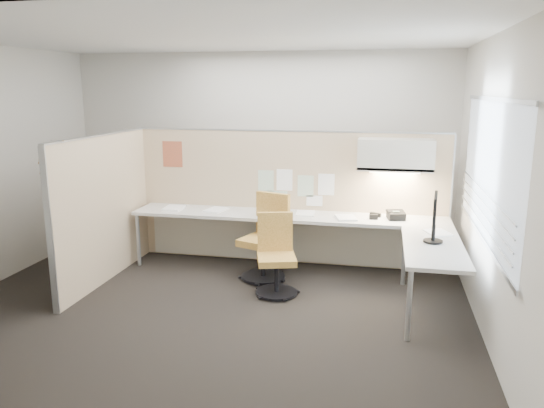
% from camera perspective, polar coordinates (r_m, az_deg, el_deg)
% --- Properties ---
extents(floor, '(5.50, 4.50, 0.01)m').
position_cam_1_polar(floor, '(5.92, -6.42, -10.60)').
color(floor, black).
rests_on(floor, ground).
extents(ceiling, '(5.50, 4.50, 0.01)m').
position_cam_1_polar(ceiling, '(5.48, -7.16, 17.58)').
color(ceiling, white).
rests_on(ceiling, wall_back).
extents(wall_back, '(5.50, 0.02, 2.80)m').
position_cam_1_polar(wall_back, '(7.67, -1.38, 5.64)').
color(wall_back, beige).
rests_on(wall_back, ground).
extents(wall_front, '(5.50, 0.02, 2.80)m').
position_cam_1_polar(wall_front, '(3.52, -18.55, -3.08)').
color(wall_front, beige).
rests_on(wall_front, ground).
extents(wall_right, '(0.02, 4.50, 2.80)m').
position_cam_1_polar(wall_right, '(5.33, 22.48, 1.72)').
color(wall_right, beige).
rests_on(wall_right, ground).
extents(window_pane, '(0.01, 2.80, 1.30)m').
position_cam_1_polar(window_pane, '(5.31, 22.34, 3.32)').
color(window_pane, '#ACB8C7').
rests_on(window_pane, wall_right).
extents(partition_back, '(4.10, 0.06, 1.75)m').
position_cam_1_polar(partition_back, '(7.02, 1.79, 0.66)').
color(partition_back, tan).
rests_on(partition_back, floor).
extents(partition_left, '(0.06, 2.20, 1.75)m').
position_cam_1_polar(partition_left, '(6.69, -17.52, -0.50)').
color(partition_left, tan).
rests_on(partition_left, floor).
extents(desk, '(4.00, 2.07, 0.73)m').
position_cam_1_polar(desk, '(6.57, 4.31, -2.64)').
color(desk, beige).
rests_on(desk, floor).
extents(overhead_bin, '(0.90, 0.36, 0.38)m').
position_cam_1_polar(overhead_bin, '(6.60, 13.15, 5.19)').
color(overhead_bin, beige).
rests_on(overhead_bin, partition_back).
extents(task_light_strip, '(0.60, 0.06, 0.02)m').
position_cam_1_polar(task_light_strip, '(6.63, 13.06, 3.39)').
color(task_light_strip, '#FFEABF').
rests_on(task_light_strip, overhead_bin).
extents(pinned_papers, '(1.01, 0.00, 0.47)m').
position_cam_1_polar(pinned_papers, '(6.94, 2.40, 1.85)').
color(pinned_papers, '#8CBF8C').
rests_on(pinned_papers, partition_back).
extents(poster, '(0.28, 0.00, 0.35)m').
position_cam_1_polar(poster, '(7.35, -10.65, 5.29)').
color(poster, '#F9541F').
rests_on(poster, partition_back).
extents(chair_left, '(0.62, 0.63, 1.03)m').
position_cam_1_polar(chair_left, '(6.50, -0.61, -3.89)').
color(chair_left, black).
rests_on(chair_left, floor).
extents(chair_right, '(0.52, 0.54, 0.90)m').
position_cam_1_polar(chair_right, '(6.04, 0.44, -5.75)').
color(chair_right, black).
rests_on(chair_right, floor).
extents(monitor, '(0.20, 0.48, 0.50)m').
position_cam_1_polar(monitor, '(5.69, 17.09, -1.17)').
color(monitor, black).
rests_on(monitor, desk).
extents(phone, '(0.25, 0.23, 0.12)m').
position_cam_1_polar(phone, '(6.63, 13.15, -1.18)').
color(phone, black).
rests_on(phone, desk).
extents(stapler, '(0.14, 0.09, 0.05)m').
position_cam_1_polar(stapler, '(6.72, 11.06, -1.14)').
color(stapler, black).
rests_on(stapler, desk).
extents(tape_dispenser, '(0.11, 0.08, 0.06)m').
position_cam_1_polar(tape_dispenser, '(6.59, 10.87, -1.36)').
color(tape_dispenser, black).
rests_on(tape_dispenser, desk).
extents(coat_hook, '(0.18, 0.45, 1.35)m').
position_cam_1_polar(coat_hook, '(5.94, -22.51, 2.89)').
color(coat_hook, silver).
rests_on(coat_hook, partition_left).
extents(paper_stack_0, '(0.24, 0.31, 0.03)m').
position_cam_1_polar(paper_stack_0, '(7.11, -10.53, -0.46)').
color(paper_stack_0, white).
rests_on(paper_stack_0, desk).
extents(paper_stack_1, '(0.29, 0.34, 0.02)m').
position_cam_1_polar(paper_stack_1, '(6.98, -6.03, -0.63)').
color(paper_stack_1, white).
rests_on(paper_stack_1, desk).
extents(paper_stack_2, '(0.26, 0.32, 0.05)m').
position_cam_1_polar(paper_stack_2, '(6.66, -0.41, -1.06)').
color(paper_stack_2, white).
rests_on(paper_stack_2, desk).
extents(paper_stack_3, '(0.25, 0.32, 0.02)m').
position_cam_1_polar(paper_stack_3, '(6.75, 3.63, -1.01)').
color(paper_stack_3, white).
rests_on(paper_stack_3, desk).
extents(paper_stack_4, '(0.30, 0.35, 0.02)m').
position_cam_1_polar(paper_stack_4, '(6.56, 7.96, -1.48)').
color(paper_stack_4, white).
rests_on(paper_stack_4, desk).
extents(paper_stack_5, '(0.32, 0.36, 0.02)m').
position_cam_1_polar(paper_stack_5, '(6.13, 17.38, -2.96)').
color(paper_stack_5, white).
rests_on(paper_stack_5, desk).
extents(paper_stack_6, '(0.28, 0.34, 0.02)m').
position_cam_1_polar(paper_stack_6, '(6.77, 0.98, -0.94)').
color(paper_stack_6, white).
rests_on(paper_stack_6, desk).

